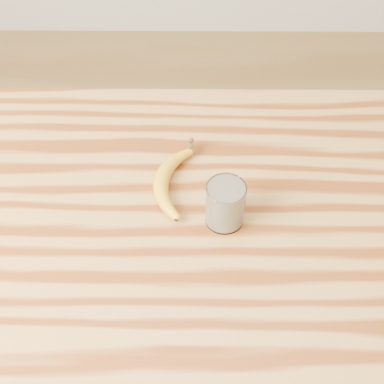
{
  "coord_description": "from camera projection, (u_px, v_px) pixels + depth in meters",
  "views": [
    {
      "loc": [
        0.0,
        -0.58,
        1.7
      ],
      "look_at": [
        -0.0,
        0.06,
        0.93
      ],
      "focal_mm": 50.0,
      "sensor_mm": 36.0,
      "label": 1
    }
  ],
  "objects": [
    {
      "name": "banana",
      "position": [
        161.0,
        180.0,
        1.04
      ],
      "size": [
        0.13,
        0.26,
        0.03
      ],
      "primitive_type": null,
      "rotation": [
        0.0,
        0.0,
        -0.13
      ],
      "color": "gold",
      "rests_on": "table"
    },
    {
      "name": "smoothie_glass",
      "position": [
        225.0,
        204.0,
        0.97
      ],
      "size": [
        0.07,
        0.07,
        0.09
      ],
      "color": "white",
      "rests_on": "table"
    },
    {
      "name": "room",
      "position": [
        194.0,
        9.0,
        0.64
      ],
      "size": [
        4.04,
        4.04,
        2.7
      ],
      "color": "olive",
      "rests_on": "ground"
    },
    {
      "name": "table",
      "position": [
        193.0,
        266.0,
        1.09
      ],
      "size": [
        1.2,
        0.8,
        0.9
      ],
      "color": "#AC7A3B",
      "rests_on": "ground"
    }
  ]
}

